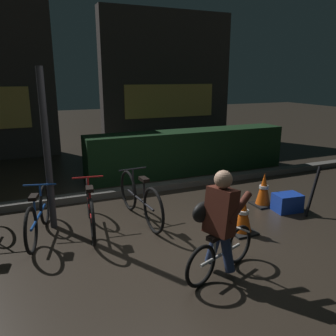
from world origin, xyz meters
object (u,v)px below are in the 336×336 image
Objects in this scene: parked_bike_center_left at (38,215)px; traffic_cone_near at (243,215)px; parked_bike_right_mid at (140,199)px; cyclist at (219,223)px; closed_umbrella at (313,191)px; blue_crate at (287,203)px; street_post at (47,151)px; traffic_cone_far at (264,190)px; parked_bike_center_right at (90,208)px.

parked_bike_center_left is 2.63× the size of traffic_cone_near.
cyclist is (0.32, -1.81, 0.27)m from parked_bike_right_mid.
parked_bike_right_mid is 2.00× the size of closed_umbrella.
traffic_cone_near is (1.22, -1.03, -0.08)m from parked_bike_right_mid.
traffic_cone_near is 1.25m from blue_crate.
traffic_cone_near is 0.46× the size of cyclist.
street_post reaches higher than closed_umbrella.
blue_crate is at bearing -84.77° from parked_bike_center_left.
closed_umbrella is at bearing 5.84° from traffic_cone_near.
street_post is at bearing -23.54° from parked_bike_center_left.
parked_bike_right_mid is at bearing -11.93° from street_post.
parked_bike_center_left is 2.53× the size of traffic_cone_far.
street_post is 1.45× the size of parked_bike_center_right.
parked_bike_center_left is 2.91m from traffic_cone_near.
parked_bike_center_right is 3.25m from blue_crate.
blue_crate is at bearing -61.87° from traffic_cone_far.
traffic_cone_far is 1.34× the size of blue_crate.
closed_umbrella is at bearing -16.11° from street_post.
parked_bike_center_left is 1.20× the size of cyclist.
cyclist is at bearing -52.16° from street_post.
traffic_cone_far reaches higher than blue_crate.
parked_bike_center_right is 2.10m from cyclist.
cyclist reaches higher than traffic_cone_far.
street_post is 1.38× the size of parked_bike_right_mid.
blue_crate is at bearing -92.73° from parked_bike_center_right.
parked_bike_right_mid is (1.29, -0.27, -0.82)m from street_post.
cyclist is (1.62, -2.08, -0.55)m from street_post.
parked_bike_right_mid is (1.50, -0.00, 0.03)m from parked_bike_center_left.
traffic_cone_far is 2.47m from cyclist.
parked_bike_right_mid is at bearing 139.96° from traffic_cone_near.
cyclist is (1.11, -1.75, 0.29)m from parked_bike_center_right.
traffic_cone_far is (3.49, -0.52, -0.89)m from street_post.
parked_bike_right_mid reaches higher than parked_bike_center_right.
traffic_cone_near is at bearing -27.33° from street_post.
parked_bike_center_right is 3.57m from closed_umbrella.
parked_bike_center_left is 1.76× the size of closed_umbrella.
parked_bike_center_right is at bearing -32.85° from street_post.
blue_crate is at bearing -13.68° from street_post.
parked_bike_center_right is 0.79m from parked_bike_right_mid.
traffic_cone_near is at bearing -133.89° from parked_bike_right_mid.
cyclist is at bearing -150.42° from blue_crate.
parked_bike_center_left is at bearing 170.81° from blue_crate.
closed_umbrella reaches higher than traffic_cone_far.
traffic_cone_far is (2.99, -0.19, -0.06)m from parked_bike_center_right.
blue_crate is 0.52× the size of closed_umbrella.
closed_umbrella reaches higher than parked_bike_center_right.
cyclist is (1.83, -1.81, 0.31)m from parked_bike_center_left.
parked_bike_center_left is at bearing 159.26° from traffic_cone_near.
parked_bike_right_mid is 3.86× the size of blue_crate.
parked_bike_center_left is 4.28m from closed_umbrella.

